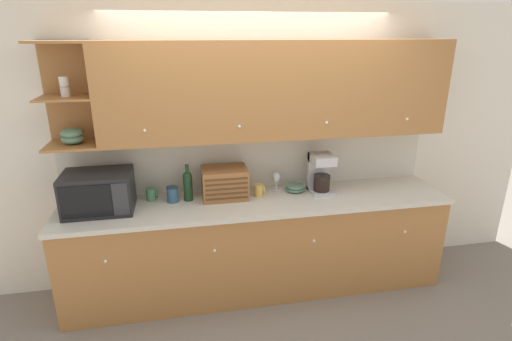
{
  "coord_description": "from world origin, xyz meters",
  "views": [
    {
      "loc": [
        -0.64,
        -3.55,
        2.34
      ],
      "look_at": [
        0.0,
        -0.22,
        1.16
      ],
      "focal_mm": 28.0,
      "sensor_mm": 36.0,
      "label": 1
    }
  ],
  "objects_px": {
    "mug": "(151,194)",
    "coffee_maker": "(321,173)",
    "mug_blue_second": "(259,190)",
    "bowl_stack_on_counter": "(295,187)",
    "microwave": "(98,192)",
    "wine_bottle": "(188,184)",
    "storage_canister": "(173,194)",
    "wine_glass": "(276,178)",
    "bread_box": "(225,183)"
  },
  "relations": [
    {
      "from": "microwave",
      "to": "storage_canister",
      "type": "bearing_deg",
      "value": 7.08
    },
    {
      "from": "mug_blue_second",
      "to": "coffee_maker",
      "type": "xyz_separation_m",
      "value": [
        0.58,
        -0.01,
        0.13
      ]
    },
    {
      "from": "mug",
      "to": "coffee_maker",
      "type": "distance_m",
      "value": 1.55
    },
    {
      "from": "microwave",
      "to": "wine_glass",
      "type": "height_order",
      "value": "microwave"
    },
    {
      "from": "mug_blue_second",
      "to": "coffee_maker",
      "type": "bearing_deg",
      "value": -0.93
    },
    {
      "from": "microwave",
      "to": "bowl_stack_on_counter",
      "type": "bearing_deg",
      "value": 3.77
    },
    {
      "from": "wine_glass",
      "to": "mug_blue_second",
      "type": "bearing_deg",
      "value": -148.67
    },
    {
      "from": "mug",
      "to": "mug_blue_second",
      "type": "relative_size",
      "value": 0.99
    },
    {
      "from": "mug",
      "to": "coffee_maker",
      "type": "bearing_deg",
      "value": -3.45
    },
    {
      "from": "microwave",
      "to": "bowl_stack_on_counter",
      "type": "xyz_separation_m",
      "value": [
        1.73,
        0.11,
        -0.13
      ]
    },
    {
      "from": "mug_blue_second",
      "to": "mug",
      "type": "bearing_deg",
      "value": 175.04
    },
    {
      "from": "microwave",
      "to": "mug_blue_second",
      "type": "xyz_separation_m",
      "value": [
        1.37,
        0.06,
        -0.11
      ]
    },
    {
      "from": "mug",
      "to": "mug_blue_second",
      "type": "xyz_separation_m",
      "value": [
        0.96,
        -0.08,
        0.0
      ]
    },
    {
      "from": "wine_bottle",
      "to": "bread_box",
      "type": "relative_size",
      "value": 0.83
    },
    {
      "from": "bread_box",
      "to": "wine_glass",
      "type": "relative_size",
      "value": 2.28
    },
    {
      "from": "microwave",
      "to": "coffee_maker",
      "type": "xyz_separation_m",
      "value": [
        1.95,
        0.05,
        0.02
      ]
    },
    {
      "from": "wine_bottle",
      "to": "mug_blue_second",
      "type": "bearing_deg",
      "value": -1.95
    },
    {
      "from": "storage_canister",
      "to": "coffee_maker",
      "type": "relative_size",
      "value": 0.38
    },
    {
      "from": "coffee_maker",
      "to": "bowl_stack_on_counter",
      "type": "bearing_deg",
      "value": 165.11
    },
    {
      "from": "wine_bottle",
      "to": "bowl_stack_on_counter",
      "type": "xyz_separation_m",
      "value": [
        1.0,
        0.03,
        -0.12
      ]
    },
    {
      "from": "coffee_maker",
      "to": "microwave",
      "type": "bearing_deg",
      "value": -178.4
    },
    {
      "from": "mug",
      "to": "bread_box",
      "type": "bearing_deg",
      "value": -4.96
    },
    {
      "from": "mug_blue_second",
      "to": "microwave",
      "type": "bearing_deg",
      "value": -177.33
    },
    {
      "from": "mug",
      "to": "mug_blue_second",
      "type": "height_order",
      "value": "mug_blue_second"
    },
    {
      "from": "mug_blue_second",
      "to": "wine_glass",
      "type": "height_order",
      "value": "wine_glass"
    },
    {
      "from": "storage_canister",
      "to": "wine_glass",
      "type": "bearing_deg",
      "value": 6.24
    },
    {
      "from": "microwave",
      "to": "bread_box",
      "type": "xyz_separation_m",
      "value": [
        1.06,
        0.09,
        -0.03
      ]
    },
    {
      "from": "mug",
      "to": "bowl_stack_on_counter",
      "type": "bearing_deg",
      "value": -1.46
    },
    {
      "from": "mug",
      "to": "bowl_stack_on_counter",
      "type": "height_order",
      "value": "mug"
    },
    {
      "from": "storage_canister",
      "to": "bread_box",
      "type": "bearing_deg",
      "value": 2.1
    },
    {
      "from": "bowl_stack_on_counter",
      "to": "storage_canister",
      "type": "bearing_deg",
      "value": -177.98
    },
    {
      "from": "storage_canister",
      "to": "bowl_stack_on_counter",
      "type": "distance_m",
      "value": 1.13
    },
    {
      "from": "wine_glass",
      "to": "bowl_stack_on_counter",
      "type": "height_order",
      "value": "wine_glass"
    },
    {
      "from": "wine_glass",
      "to": "coffee_maker",
      "type": "bearing_deg",
      "value": -17.71
    },
    {
      "from": "mug_blue_second",
      "to": "bowl_stack_on_counter",
      "type": "xyz_separation_m",
      "value": [
        0.36,
        0.05,
        -0.02
      ]
    },
    {
      "from": "microwave",
      "to": "wine_bottle",
      "type": "height_order",
      "value": "microwave"
    },
    {
      "from": "mug",
      "to": "coffee_maker",
      "type": "xyz_separation_m",
      "value": [
        1.54,
        -0.09,
        0.13
      ]
    },
    {
      "from": "microwave",
      "to": "storage_canister",
      "type": "xyz_separation_m",
      "value": [
        0.6,
        0.07,
        -0.1
      ]
    },
    {
      "from": "mug",
      "to": "mug_blue_second",
      "type": "bearing_deg",
      "value": -4.96
    },
    {
      "from": "bread_box",
      "to": "coffee_maker",
      "type": "relative_size",
      "value": 1.09
    },
    {
      "from": "microwave",
      "to": "bowl_stack_on_counter",
      "type": "distance_m",
      "value": 1.74
    },
    {
      "from": "bread_box",
      "to": "mug_blue_second",
      "type": "bearing_deg",
      "value": -4.98
    },
    {
      "from": "bread_box",
      "to": "bowl_stack_on_counter",
      "type": "relative_size",
      "value": 2.13
    },
    {
      "from": "microwave",
      "to": "wine_bottle",
      "type": "bearing_deg",
      "value": 6.66
    },
    {
      "from": "microwave",
      "to": "mug_blue_second",
      "type": "height_order",
      "value": "microwave"
    },
    {
      "from": "mug",
      "to": "mug_blue_second",
      "type": "distance_m",
      "value": 0.96
    },
    {
      "from": "mug",
      "to": "storage_canister",
      "type": "xyz_separation_m",
      "value": [
        0.19,
        -0.07,
        0.02
      ]
    },
    {
      "from": "mug_blue_second",
      "to": "bowl_stack_on_counter",
      "type": "bearing_deg",
      "value": 7.94
    },
    {
      "from": "microwave",
      "to": "wine_glass",
      "type": "xyz_separation_m",
      "value": [
        1.56,
        0.18,
        -0.05
      ]
    },
    {
      "from": "wine_bottle",
      "to": "bowl_stack_on_counter",
      "type": "bearing_deg",
      "value": 1.62
    }
  ]
}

